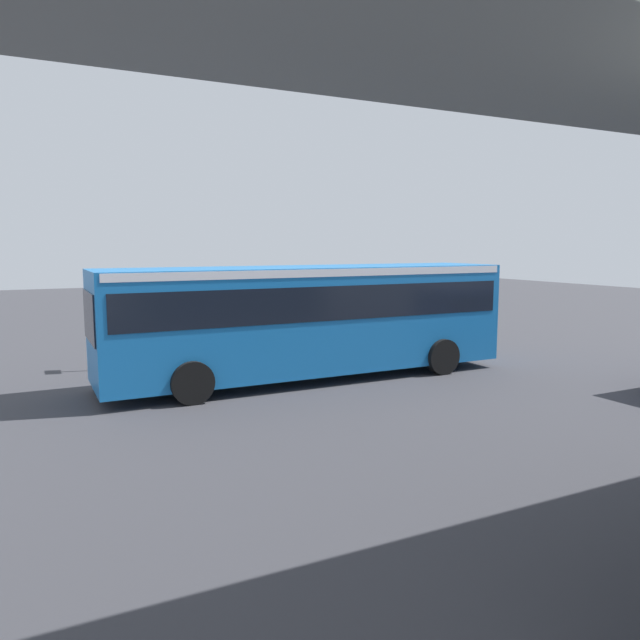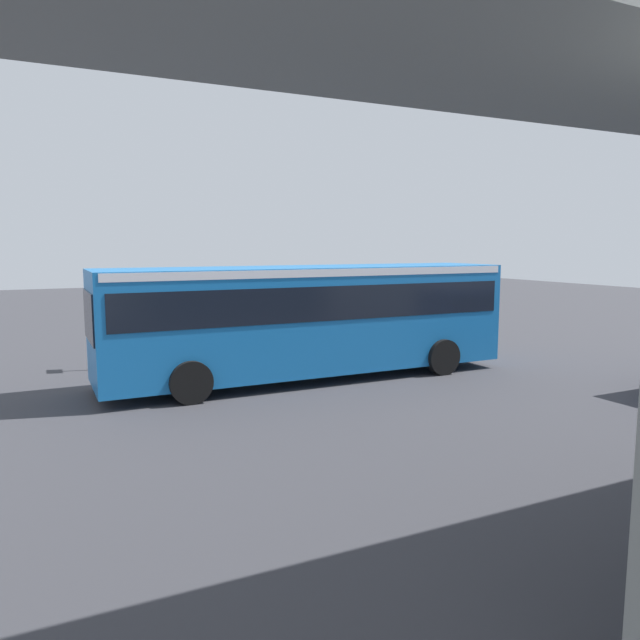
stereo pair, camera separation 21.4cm
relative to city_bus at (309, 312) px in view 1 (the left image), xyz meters
name	(u,v)px [view 1 (the left image)]	position (x,y,z in m)	size (l,w,h in m)	color
ground	(327,367)	(-1.14, -1.10, -1.88)	(80.00, 80.00, 0.00)	#38383D
city_bus	(309,312)	(0.00, 0.00, 0.00)	(11.54, 2.85, 3.15)	#196BB7
traffic_sign	(111,308)	(4.80, -3.67, 0.01)	(0.08, 0.60, 2.80)	slate
lane_dash_leftmost	(390,345)	(-5.14, -3.70, -1.88)	(2.00, 0.20, 0.01)	silver
lane_dash_left	(293,353)	(-1.14, -3.70, -1.88)	(2.00, 0.20, 0.01)	silver
lane_dash_centre	(178,364)	(2.86, -3.70, -1.88)	(2.00, 0.20, 0.01)	silver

